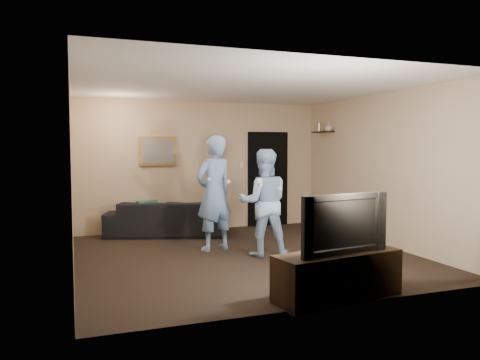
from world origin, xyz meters
name	(u,v)px	position (x,y,z in m)	size (l,w,h in m)	color
ground	(244,255)	(0.00, 0.00, 0.00)	(5.00, 5.00, 0.00)	black
ceiling	(245,86)	(0.00, 0.00, 2.60)	(5.00, 5.00, 0.04)	silver
wall_back	(202,166)	(0.00, 2.50, 1.30)	(5.00, 0.04, 2.60)	tan
wall_front	(329,183)	(0.00, -2.50, 1.30)	(5.00, 0.04, 2.60)	tan
wall_left	(72,175)	(-2.50, 0.00, 1.30)	(0.04, 5.00, 2.60)	tan
wall_right	(381,169)	(2.50, 0.00, 1.30)	(0.04, 5.00, 2.60)	tan
sofa	(167,218)	(-0.81, 2.06, 0.33)	(2.26, 0.88, 0.66)	black
throw_pillow	(147,211)	(-1.18, 2.06, 0.48)	(0.39, 0.13, 0.39)	#194D3B
painting_frame	(158,151)	(-0.90, 2.48, 1.60)	(0.72, 0.05, 0.57)	olive
painting_canvas	(158,151)	(-0.90, 2.45, 1.60)	(0.62, 0.01, 0.47)	slate
doorway	(268,179)	(1.45, 2.47, 1.00)	(0.90, 0.06, 2.00)	black
light_switch	(241,165)	(0.85, 2.48, 1.30)	(0.08, 0.02, 0.12)	silver
wall_shelf	(323,132)	(2.39, 1.80, 1.99)	(0.20, 0.60, 0.03)	black
shelf_vase	(328,127)	(2.39, 1.58, 2.09)	(0.16, 0.16, 0.17)	silver
shelf_figurine	(319,127)	(2.39, 1.95, 2.09)	(0.06, 0.06, 0.18)	silver
tv_console	(338,276)	(0.25, -2.30, 0.25)	(1.48, 0.48, 0.53)	black
television	(338,223)	(0.25, -2.30, 0.84)	(1.14, 0.15, 0.66)	black
wii_player_left	(214,193)	(-0.33, 0.51, 0.93)	(0.79, 0.65, 1.86)	#779CCE
wii_player_right	(263,203)	(0.27, -0.12, 0.82)	(0.93, 0.81, 1.65)	#9CBCE3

